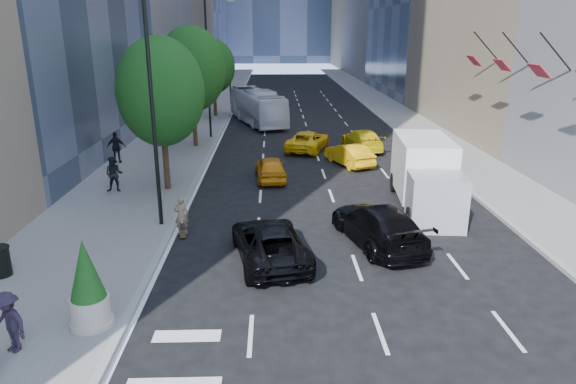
{
  "coord_description": "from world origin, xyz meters",
  "views": [
    {
      "loc": [
        -1.85,
        -15.97,
        7.83
      ],
      "look_at": [
        -1.27,
        3.62,
        1.6
      ],
      "focal_mm": 32.0,
      "sensor_mm": 36.0,
      "label": 1
    }
  ],
  "objects_px": {
    "black_sedan_lincoln": "(270,242)",
    "black_sedan_mercedes": "(378,225)",
    "planter_shrub": "(87,285)",
    "skateboarder": "(182,218)",
    "trash_can": "(0,262)",
    "box_truck": "(426,175)",
    "city_bus": "(257,106)"
  },
  "relations": [
    {
      "from": "black_sedan_lincoln",
      "to": "skateboarder",
      "type": "bearing_deg",
      "value": -44.49
    },
    {
      "from": "box_truck",
      "to": "black_sedan_lincoln",
      "type": "bearing_deg",
      "value": -136.88
    },
    {
      "from": "trash_can",
      "to": "planter_shrub",
      "type": "bearing_deg",
      "value": -37.74
    },
    {
      "from": "city_bus",
      "to": "box_truck",
      "type": "distance_m",
      "value": 24.08
    },
    {
      "from": "box_truck",
      "to": "black_sedan_mercedes",
      "type": "bearing_deg",
      "value": -120.23
    },
    {
      "from": "trash_can",
      "to": "planter_shrub",
      "type": "relative_size",
      "value": 0.38
    },
    {
      "from": "city_bus",
      "to": "planter_shrub",
      "type": "bearing_deg",
      "value": -113.5
    },
    {
      "from": "black_sedan_mercedes",
      "to": "planter_shrub",
      "type": "relative_size",
      "value": 2.13
    },
    {
      "from": "box_truck",
      "to": "trash_can",
      "type": "bearing_deg",
      "value": -151.64
    },
    {
      "from": "black_sedan_mercedes",
      "to": "trash_can",
      "type": "distance_m",
      "value": 13.1
    },
    {
      "from": "black_sedan_mercedes",
      "to": "trash_can",
      "type": "height_order",
      "value": "black_sedan_mercedes"
    },
    {
      "from": "black_sedan_mercedes",
      "to": "planter_shrub",
      "type": "distance_m",
      "value": 10.56
    },
    {
      "from": "black_sedan_lincoln",
      "to": "city_bus",
      "type": "bearing_deg",
      "value": -98.43
    },
    {
      "from": "black_sedan_mercedes",
      "to": "black_sedan_lincoln",
      "type": "bearing_deg",
      "value": 3.83
    },
    {
      "from": "box_truck",
      "to": "trash_can",
      "type": "height_order",
      "value": "box_truck"
    },
    {
      "from": "planter_shrub",
      "to": "skateboarder",
      "type": "bearing_deg",
      "value": 78.29
    },
    {
      "from": "black_sedan_mercedes",
      "to": "city_bus",
      "type": "xyz_separation_m",
      "value": [
        -5.29,
        26.71,
        0.68
      ]
    },
    {
      "from": "box_truck",
      "to": "planter_shrub",
      "type": "height_order",
      "value": "box_truck"
    },
    {
      "from": "box_truck",
      "to": "planter_shrub",
      "type": "xyz_separation_m",
      "value": [
        -11.86,
        -9.69,
        -0.23
      ]
    },
    {
      "from": "city_bus",
      "to": "trash_can",
      "type": "distance_m",
      "value": 30.25
    },
    {
      "from": "skateboarder",
      "to": "black_sedan_lincoln",
      "type": "relative_size",
      "value": 0.31
    },
    {
      "from": "box_truck",
      "to": "planter_shrub",
      "type": "bearing_deg",
      "value": -135.25
    },
    {
      "from": "skateboarder",
      "to": "city_bus",
      "type": "height_order",
      "value": "city_bus"
    },
    {
      "from": "black_sedan_lincoln",
      "to": "black_sedan_mercedes",
      "type": "relative_size",
      "value": 0.92
    },
    {
      "from": "black_sedan_lincoln",
      "to": "box_truck",
      "type": "height_order",
      "value": "box_truck"
    },
    {
      "from": "black_sedan_mercedes",
      "to": "trash_can",
      "type": "bearing_deg",
      "value": -2.94
    },
    {
      "from": "skateboarder",
      "to": "planter_shrub",
      "type": "xyz_separation_m",
      "value": [
        -1.36,
        -6.58,
        0.57
      ]
    },
    {
      "from": "black_sedan_mercedes",
      "to": "box_truck",
      "type": "distance_m",
      "value": 5.09
    },
    {
      "from": "black_sedan_mercedes",
      "to": "city_bus",
      "type": "bearing_deg",
      "value": -93.06
    },
    {
      "from": "skateboarder",
      "to": "trash_can",
      "type": "bearing_deg",
      "value": 23.21
    },
    {
      "from": "black_sedan_lincoln",
      "to": "box_truck",
      "type": "distance_m",
      "value": 8.92
    },
    {
      "from": "black_sedan_lincoln",
      "to": "black_sedan_mercedes",
      "type": "distance_m",
      "value": 4.31
    }
  ]
}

